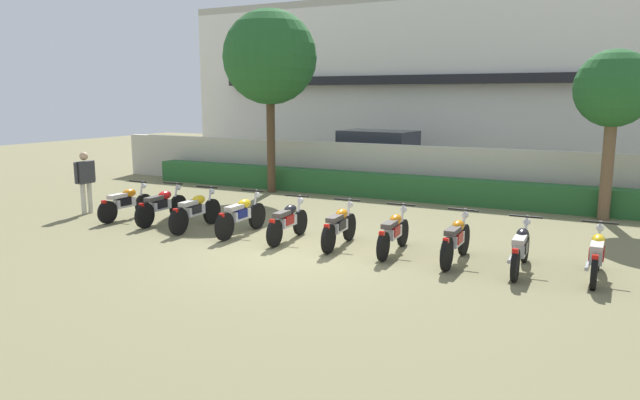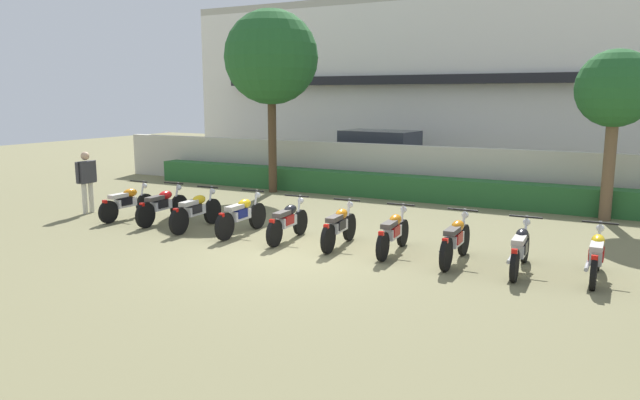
{
  "view_description": "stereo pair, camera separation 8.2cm",
  "coord_description": "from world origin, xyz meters",
  "views": [
    {
      "loc": [
        5.84,
        -10.02,
        3.15
      ],
      "look_at": [
        0.0,
        1.27,
        0.91
      ],
      "focal_mm": 33.05,
      "sensor_mm": 36.0,
      "label": 1
    },
    {
      "loc": [
        5.91,
        -9.98,
        3.15
      ],
      "look_at": [
        0.0,
        1.27,
        0.91
      ],
      "focal_mm": 33.05,
      "sensor_mm": 36.0,
      "label": 2
    }
  ],
  "objects": [
    {
      "name": "compound_wall",
      "position": [
        0.0,
        7.88,
        0.81
      ],
      "size": [
        23.99,
        0.3,
        1.62
      ],
      "primitive_type": "cube",
      "color": "#BCB7A8",
      "rests_on": "ground"
    },
    {
      "name": "motorcycle_in_row_7",
      "position": [
        3.12,
        0.89,
        0.46
      ],
      "size": [
        0.6,
        1.88,
        0.97
      ],
      "rotation": [
        0.0,
        0.0,
        1.57
      ],
      "color": "black",
      "rests_on": "ground"
    },
    {
      "name": "motorcycle_in_row_0",
      "position": [
        -5.52,
        0.97,
        0.44
      ],
      "size": [
        0.6,
        1.81,
        0.95
      ],
      "rotation": [
        0.0,
        0.0,
        1.55
      ],
      "color": "black",
      "rests_on": "ground"
    },
    {
      "name": "inspector_person",
      "position": [
        -7.03,
        1.05,
        1.0
      ],
      "size": [
        0.23,
        0.68,
        1.68
      ],
      "color": "beige",
      "rests_on": "ground"
    },
    {
      "name": "motorcycle_in_row_4",
      "position": [
        -0.62,
        0.91,
        0.44
      ],
      "size": [
        0.6,
        1.82,
        0.95
      ],
      "rotation": [
        0.0,
        0.0,
        1.62
      ],
      "color": "black",
      "rests_on": "ground"
    },
    {
      "name": "motorcycle_in_row_2",
      "position": [
        -3.15,
        0.87,
        0.46
      ],
      "size": [
        0.6,
        1.96,
        0.97
      ],
      "rotation": [
        0.0,
        0.0,
        1.62
      ],
      "color": "black",
      "rests_on": "ground"
    },
    {
      "name": "motorcycle_in_row_9",
      "position": [
        5.57,
        0.96,
        0.44
      ],
      "size": [
        0.6,
        1.81,
        0.95
      ],
      "rotation": [
        0.0,
        0.0,
        1.57
      ],
      "color": "black",
      "rests_on": "ground"
    },
    {
      "name": "building",
      "position": [
        0.0,
        16.08,
        3.61
      ],
      "size": [
        25.25,
        6.5,
        7.21
      ],
      "color": "white",
      "rests_on": "ground"
    },
    {
      "name": "motorcycle_in_row_6",
      "position": [
        1.82,
        0.99,
        0.44
      ],
      "size": [
        0.6,
        1.87,
        0.95
      ],
      "rotation": [
        0.0,
        0.0,
        1.62
      ],
      "color": "black",
      "rests_on": "ground"
    },
    {
      "name": "hedge_row",
      "position": [
        0.0,
        7.18,
        0.37
      ],
      "size": [
        19.19,
        0.7,
        0.73
      ],
      "primitive_type": "cube",
      "color": "#28602D",
      "rests_on": "ground"
    },
    {
      "name": "motorcycle_in_row_3",
      "position": [
        -1.87,
        0.93,
        0.46
      ],
      "size": [
        0.6,
        1.96,
        0.97
      ],
      "rotation": [
        0.0,
        0.0,
        1.59
      ],
      "color": "black",
      "rests_on": "ground"
    },
    {
      "name": "tree_far_side",
      "position": [
        5.5,
        6.61,
        3.28
      ],
      "size": [
        1.94,
        1.94,
        4.32
      ],
      "color": "brown",
      "rests_on": "ground"
    },
    {
      "name": "motorcycle_in_row_5",
      "position": [
        0.62,
        0.95,
        0.45
      ],
      "size": [
        0.6,
        1.81,
        0.96
      ],
      "rotation": [
        0.0,
        0.0,
        1.64
      ],
      "color": "black",
      "rests_on": "ground"
    },
    {
      "name": "tree_near_inspector",
      "position": [
        -4.5,
        6.45,
        4.37
      ],
      "size": [
        3.03,
        3.03,
        5.91
      ],
      "color": "#4C3823",
      "rests_on": "ground"
    },
    {
      "name": "ground",
      "position": [
        0.0,
        0.0,
        0.0
      ],
      "size": [
        60.0,
        60.0,
        0.0
      ],
      "primitive_type": "plane",
      "color": "olive"
    },
    {
      "name": "motorcycle_in_row_8",
      "position": [
        4.32,
        0.86,
        0.44
      ],
      "size": [
        0.6,
        1.92,
        0.94
      ],
      "rotation": [
        0.0,
        0.0,
        1.6
      ],
      "color": "black",
      "rests_on": "ground"
    },
    {
      "name": "parked_car",
      "position": [
        -2.19,
        10.49,
        0.94
      ],
      "size": [
        4.65,
        2.41,
        1.89
      ],
      "rotation": [
        0.0,
        0.0,
        -0.09
      ],
      "color": "#9EA3A8",
      "rests_on": "ground"
    },
    {
      "name": "motorcycle_in_row_1",
      "position": [
        -4.35,
        1.03,
        0.45
      ],
      "size": [
        0.6,
        1.89,
        0.97
      ],
      "rotation": [
        0.0,
        0.0,
        1.61
      ],
      "color": "black",
      "rests_on": "ground"
    }
  ]
}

